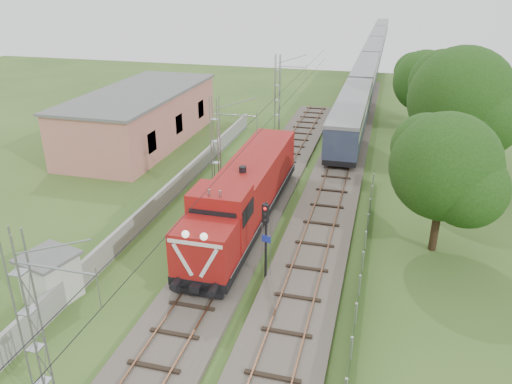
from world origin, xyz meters
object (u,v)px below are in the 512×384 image
(signal_post, at_px, (266,229))
(relay_hut, at_px, (51,277))
(locomotive, at_px, (245,194))
(coach_rake, at_px, (373,52))

(signal_post, height_order, relay_hut, signal_post)
(locomotive, bearing_deg, coach_rake, 85.76)
(locomotive, relative_size, signal_post, 3.85)
(signal_post, xyz_separation_m, relay_hut, (-10.29, -4.42, -1.95))
(coach_rake, height_order, relay_hut, coach_rake)
(relay_hut, bearing_deg, signal_post, 23.25)
(locomotive, distance_m, signal_post, 6.81)
(coach_rake, bearing_deg, signal_post, -91.64)
(signal_post, bearing_deg, coach_rake, 88.36)
(locomotive, relative_size, relay_hut, 6.00)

